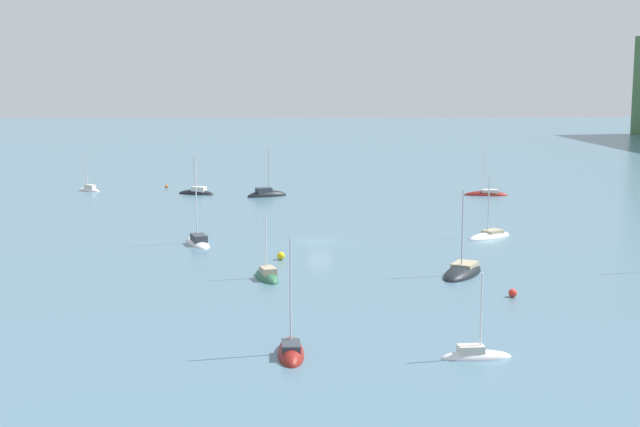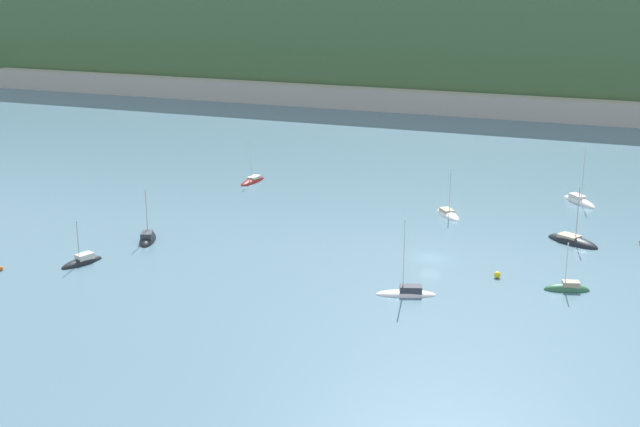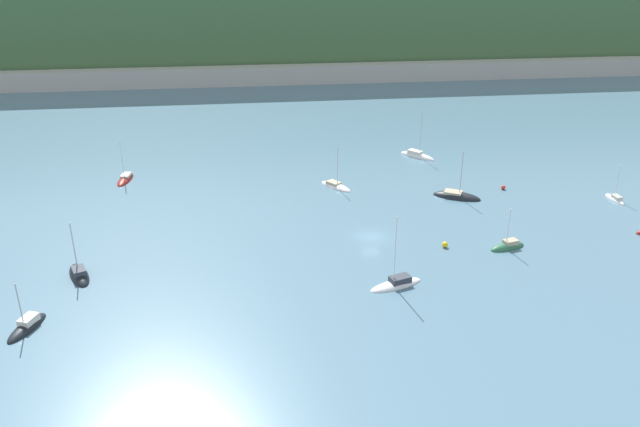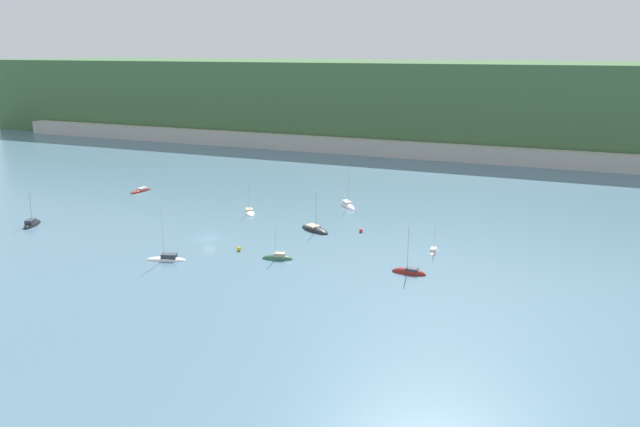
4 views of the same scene
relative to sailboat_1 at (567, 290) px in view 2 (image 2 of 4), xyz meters
The scene contains 13 objects.
ground_plane 19.55m from the sailboat_1, 162.11° to the left, with size 600.00×600.00×0.00m, color slate.
hillside_ridge 160.92m from the sailboat_1, 96.67° to the left, with size 376.18×81.12×31.91m.
shore_town_strip 116.51m from the sailboat_1, 99.19° to the left, with size 319.75×6.00×5.37m.
sailboat_1 is the anchor object (origin of this frame).
sailboat_3 58.90m from the sailboat_1, behind, with size 4.67×7.11×8.54m.
sailboat_4 41.41m from the sailboat_1, 92.53° to the left, with size 6.87×7.44×10.30m.
sailboat_5 20.06m from the sailboat_1, 155.66° to the right, with size 7.68×4.34×10.33m.
sailboat_6 19.41m from the sailboat_1, 92.98° to the left, with size 8.53×6.49×9.44m.
sailboat_8 68.31m from the sailboat_1, 148.91° to the left, with size 3.04×7.33×8.51m.
sailboat_9 33.95m from the sailboat_1, 127.75° to the left, with size 5.96×6.95×8.30m.
sailboat_10 63.28m from the sailboat_1, 168.79° to the right, with size 4.10×6.56×6.84m.
mooring_buoy_0 72.80m from the sailboat_1, 165.48° to the right, with size 0.55×0.55×0.55m.
mooring_buoy_2 8.95m from the sailboat_1, behind, with size 0.86×0.86×0.86m.
Camera 2 is at (25.23, -112.95, 40.62)m, focal length 50.00 mm.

